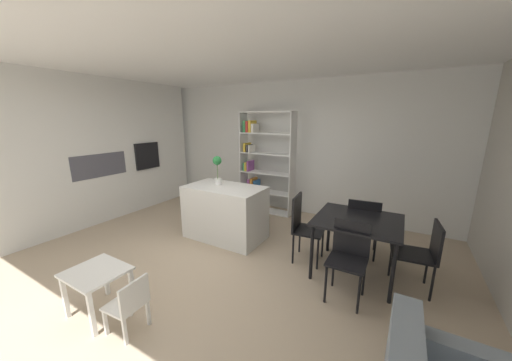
{
  "coord_description": "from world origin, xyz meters",
  "views": [
    {
      "loc": [
        2.3,
        -2.5,
        2.01
      ],
      "look_at": [
        0.36,
        0.89,
        1.07
      ],
      "focal_mm": 18.18,
      "sensor_mm": 36.0,
      "label": 1
    }
  ],
  "objects_px": {
    "open_bookshelf": "(262,160)",
    "dining_chair_near": "(349,253)",
    "dining_chair_far": "(363,223)",
    "child_table": "(97,278)",
    "dining_table": "(358,225)",
    "kitchen_island": "(225,212)",
    "potted_plant_on_island": "(217,167)",
    "child_chair_right": "(129,303)",
    "built_in_oven": "(147,156)",
    "dining_chair_window_side": "(423,251)",
    "dining_chair_island_side": "(302,223)"
  },
  "relations": [
    {
      "from": "potted_plant_on_island",
      "to": "dining_table",
      "type": "bearing_deg",
      "value": -2.39
    },
    {
      "from": "potted_plant_on_island",
      "to": "dining_chair_window_side",
      "type": "height_order",
      "value": "potted_plant_on_island"
    },
    {
      "from": "dining_chair_island_side",
      "to": "dining_chair_far",
      "type": "bearing_deg",
      "value": -61.07
    },
    {
      "from": "potted_plant_on_island",
      "to": "child_table",
      "type": "distance_m",
      "value": 2.35
    },
    {
      "from": "kitchen_island",
      "to": "child_table",
      "type": "height_order",
      "value": "kitchen_island"
    },
    {
      "from": "kitchen_island",
      "to": "child_chair_right",
      "type": "bearing_deg",
      "value": -78.12
    },
    {
      "from": "built_in_oven",
      "to": "dining_chair_near",
      "type": "bearing_deg",
      "value": -12.06
    },
    {
      "from": "child_table",
      "to": "dining_chair_window_side",
      "type": "bearing_deg",
      "value": 35.98
    },
    {
      "from": "dining_chair_far",
      "to": "dining_chair_near",
      "type": "bearing_deg",
      "value": 83.74
    },
    {
      "from": "built_in_oven",
      "to": "dining_chair_window_side",
      "type": "bearing_deg",
      "value": -4.97
    },
    {
      "from": "dining_chair_window_side",
      "to": "child_table",
      "type": "bearing_deg",
      "value": -59.87
    },
    {
      "from": "dining_chair_near",
      "to": "child_chair_right",
      "type": "bearing_deg",
      "value": -136.1
    },
    {
      "from": "built_in_oven",
      "to": "kitchen_island",
      "type": "xyz_separation_m",
      "value": [
        2.47,
        -0.45,
        -0.74
      ]
    },
    {
      "from": "dining_chair_far",
      "to": "dining_chair_island_side",
      "type": "height_order",
      "value": "dining_chair_island_side"
    },
    {
      "from": "dining_table",
      "to": "dining_chair_far",
      "type": "height_order",
      "value": "dining_chair_far"
    },
    {
      "from": "child_table",
      "to": "dining_chair_island_side",
      "type": "relative_size",
      "value": 0.59
    },
    {
      "from": "dining_table",
      "to": "kitchen_island",
      "type": "bearing_deg",
      "value": 179.4
    },
    {
      "from": "kitchen_island",
      "to": "dining_chair_far",
      "type": "relative_size",
      "value": 1.47
    },
    {
      "from": "open_bookshelf",
      "to": "potted_plant_on_island",
      "type": "bearing_deg",
      "value": -93.14
    },
    {
      "from": "child_chair_right",
      "to": "dining_chair_island_side",
      "type": "distance_m",
      "value": 2.31
    },
    {
      "from": "potted_plant_on_island",
      "to": "child_chair_right",
      "type": "relative_size",
      "value": 0.86
    },
    {
      "from": "built_in_oven",
      "to": "child_table",
      "type": "height_order",
      "value": "built_in_oven"
    },
    {
      "from": "built_in_oven",
      "to": "potted_plant_on_island",
      "type": "distance_m",
      "value": 2.31
    },
    {
      "from": "dining_table",
      "to": "dining_chair_far",
      "type": "distance_m",
      "value": 0.52
    },
    {
      "from": "child_table",
      "to": "dining_chair_far",
      "type": "relative_size",
      "value": 0.64
    },
    {
      "from": "potted_plant_on_island",
      "to": "dining_chair_window_side",
      "type": "xyz_separation_m",
      "value": [
        3.05,
        -0.09,
        -0.69
      ]
    },
    {
      "from": "child_chair_right",
      "to": "dining_table",
      "type": "xyz_separation_m",
      "value": [
        1.68,
        2.1,
        0.37
      ]
    },
    {
      "from": "kitchen_island",
      "to": "dining_chair_island_side",
      "type": "height_order",
      "value": "dining_chair_island_side"
    },
    {
      "from": "dining_chair_window_side",
      "to": "dining_chair_near",
      "type": "bearing_deg",
      "value": -60.48
    },
    {
      "from": "built_in_oven",
      "to": "dining_table",
      "type": "bearing_deg",
      "value": -5.88
    },
    {
      "from": "kitchen_island",
      "to": "dining_table",
      "type": "bearing_deg",
      "value": -0.6
    },
    {
      "from": "built_in_oven",
      "to": "dining_chair_island_side",
      "type": "xyz_separation_m",
      "value": [
        3.87,
        -0.48,
        -0.63
      ]
    },
    {
      "from": "child_table",
      "to": "dining_chair_near",
      "type": "distance_m",
      "value": 2.71
    },
    {
      "from": "open_bookshelf",
      "to": "dining_chair_near",
      "type": "xyz_separation_m",
      "value": [
        2.24,
        -2.05,
        -0.6
      ]
    },
    {
      "from": "open_bookshelf",
      "to": "dining_chair_island_side",
      "type": "distance_m",
      "value": 2.23
    },
    {
      "from": "kitchen_island",
      "to": "child_chair_right",
      "type": "distance_m",
      "value": 2.18
    },
    {
      "from": "potted_plant_on_island",
      "to": "dining_chair_island_side",
      "type": "relative_size",
      "value": 0.51
    },
    {
      "from": "child_table",
      "to": "dining_chair_near",
      "type": "relative_size",
      "value": 0.64
    },
    {
      "from": "potted_plant_on_island",
      "to": "dining_chair_far",
      "type": "xyz_separation_m",
      "value": [
        2.33,
        0.4,
        -0.67
      ]
    },
    {
      "from": "open_bookshelf",
      "to": "child_chair_right",
      "type": "distance_m",
      "value": 3.78
    },
    {
      "from": "child_chair_right",
      "to": "dining_chair_near",
      "type": "relative_size",
      "value": 0.64
    },
    {
      "from": "built_in_oven",
      "to": "potted_plant_on_island",
      "type": "height_order",
      "value": "built_in_oven"
    },
    {
      "from": "potted_plant_on_island",
      "to": "dining_table",
      "type": "height_order",
      "value": "potted_plant_on_island"
    },
    {
      "from": "dining_chair_far",
      "to": "dining_chair_island_side",
      "type": "distance_m",
      "value": 0.9
    },
    {
      "from": "child_chair_right",
      "to": "dining_chair_far",
      "type": "height_order",
      "value": "dining_chair_far"
    },
    {
      "from": "dining_chair_island_side",
      "to": "child_chair_right",
      "type": "bearing_deg",
      "value": 150.21
    },
    {
      "from": "open_bookshelf",
      "to": "child_chair_right",
      "type": "height_order",
      "value": "open_bookshelf"
    },
    {
      "from": "open_bookshelf",
      "to": "kitchen_island",
      "type": "bearing_deg",
      "value": -85.7
    },
    {
      "from": "potted_plant_on_island",
      "to": "child_table",
      "type": "bearing_deg",
      "value": -86.55
    },
    {
      "from": "open_bookshelf",
      "to": "child_table",
      "type": "bearing_deg",
      "value": -89.16
    }
  ]
}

